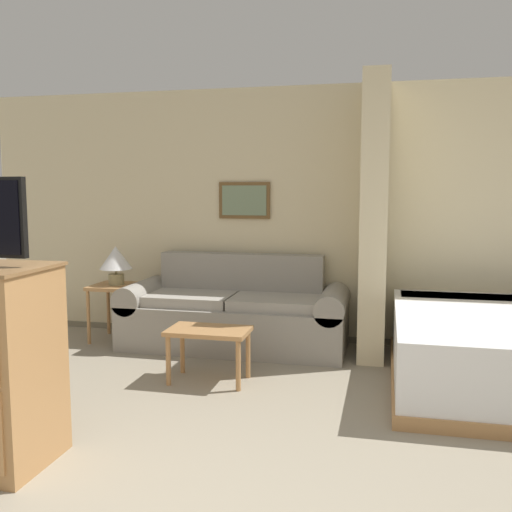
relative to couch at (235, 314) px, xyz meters
name	(u,v)px	position (x,y,z in m)	size (l,w,h in m)	color
wall_back	(308,216)	(0.65, 0.48, 0.96)	(7.08, 0.16, 2.60)	beige
wall_partition_pillar	(374,218)	(1.34, 0.04, 0.97)	(0.24, 0.77, 2.60)	beige
couch	(235,314)	(0.00, 0.00, 0.00)	(2.23, 0.84, 0.91)	gray
coffee_table	(209,337)	(0.06, -1.05, 0.04)	(0.66, 0.40, 0.44)	#B27F4C
side_table	(117,293)	(-1.26, -0.02, 0.16)	(0.48, 0.48, 0.59)	#B27F4C
table_lamp	(116,260)	(-1.26, -0.02, 0.51)	(0.33, 0.33, 0.40)	tan
bed	(512,351)	(2.44, -0.65, -0.03)	(1.84, 2.07, 0.58)	#B27F4C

